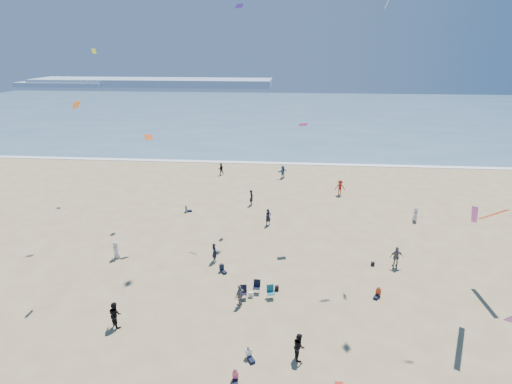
{
  "coord_description": "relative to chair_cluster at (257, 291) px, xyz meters",
  "views": [
    {
      "loc": [
        4.02,
        -15.71,
        17.47
      ],
      "look_at": [
        2.0,
        8.0,
        8.73
      ],
      "focal_mm": 28.0,
      "sensor_mm": 36.0,
      "label": 1
    }
  ],
  "objects": [
    {
      "name": "standing_flyers",
      "position": [
        0.82,
        11.32,
        0.37
      ],
      "size": [
        28.92,
        41.03,
        1.88
      ],
      "color": "black",
      "rests_on": "ground"
    },
    {
      "name": "black_backpack",
      "position": [
        1.44,
        0.92,
        -0.31
      ],
      "size": [
        0.3,
        0.22,
        0.38
      ],
      "primitive_type": "cube",
      "color": "black",
      "rests_on": "ground"
    },
    {
      "name": "chair_cluster",
      "position": [
        0.0,
        0.0,
        0.0
      ],
      "size": [
        2.71,
        1.46,
        1.0
      ],
      "color": "black",
      "rests_on": "ground"
    },
    {
      "name": "navy_bag",
      "position": [
        9.39,
        5.25,
        -0.33
      ],
      "size": [
        0.28,
        0.18,
        0.34
      ],
      "primitive_type": "cube",
      "color": "black",
      "rests_on": "ground"
    },
    {
      "name": "ocean",
      "position": [
        -1.96,
        85.72,
        -0.47
      ],
      "size": [
        220.0,
        100.0,
        0.06
      ],
      "primitive_type": "cube",
      "color": "#476B84",
      "rests_on": "ground"
    },
    {
      "name": "surf_line",
      "position": [
        -1.96,
        35.72,
        -0.46
      ],
      "size": [
        220.0,
        1.2,
        0.08
      ],
      "primitive_type": "cube",
      "color": "white",
      "rests_on": "ground"
    },
    {
      "name": "headland_near",
      "position": [
        -101.96,
        155.72,
        0.5
      ],
      "size": [
        40.0,
        14.0,
        2.0
      ],
      "primitive_type": "cube",
      "color": "#7A8EA8",
      "rests_on": "ground"
    },
    {
      "name": "white_tote",
      "position": [
        -0.43,
        -0.08,
        -0.3
      ],
      "size": [
        0.35,
        0.2,
        0.4
      ],
      "primitive_type": "cube",
      "color": "white",
      "rests_on": "ground"
    },
    {
      "name": "kites_aloft",
      "position": [
        7.06,
        3.34,
        13.84
      ],
      "size": [
        39.31,
        38.49,
        30.52
      ],
      "color": "#5D1E8F",
      "rests_on": "ground"
    },
    {
      "name": "headland_far",
      "position": [
        -61.96,
        160.72,
        1.1
      ],
      "size": [
        110.0,
        20.0,
        3.2
      ],
      "primitive_type": "cube",
      "color": "#7A8EA8",
      "rests_on": "ground"
    },
    {
      "name": "seated_group",
      "position": [
        -0.79,
        1.07,
        -0.08
      ],
      "size": [
        19.1,
        24.07,
        0.84
      ],
      "color": "white",
      "rests_on": "ground"
    }
  ]
}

